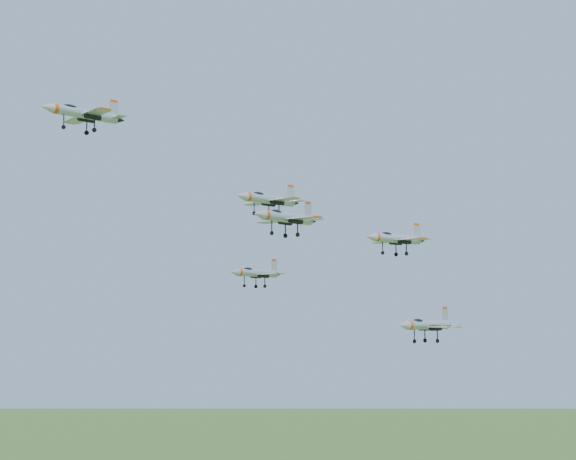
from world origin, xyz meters
TOP-DOWN VIEW (x-y plane):
  - jet_lead at (-22.38, 16.53)m, footprint 13.83×11.54m
  - jet_left_high at (1.88, 3.20)m, footprint 12.64×10.60m
  - jet_right_high at (-5.64, -13.30)m, footprint 11.65×9.87m
  - jet_left_low at (3.01, 8.65)m, footprint 10.96×9.26m
  - jet_right_low at (11.84, -14.16)m, footprint 11.30×9.34m
  - jet_trail at (30.30, 0.02)m, footprint 14.01×11.74m

SIDE VIEW (x-z plane):
  - jet_trail at x=30.30m, z-range 113.60..117.35m
  - jet_left_low at x=3.01m, z-range 122.09..125.05m
  - jet_right_low at x=11.84m, z-range 126.06..129.08m
  - jet_right_high at x=-5.64m, z-range 127.86..131.01m
  - jet_left_high at x=1.88m, z-range 132.67..136.06m
  - jet_lead at x=-22.38m, z-range 145.16..148.85m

